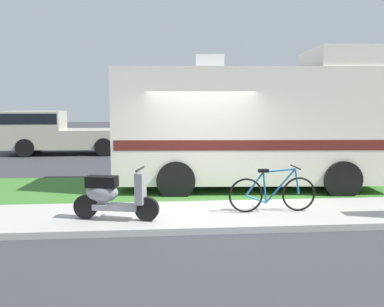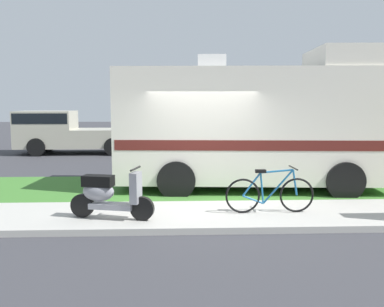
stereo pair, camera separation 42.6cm
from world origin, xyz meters
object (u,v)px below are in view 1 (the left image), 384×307
pickup_truck_near (318,137)px  motorhome_rv (252,124)px  pickup_truck_far (56,131)px  scooter (112,195)px  bicycle (273,193)px

pickup_truck_near → motorhome_rv: bearing=-128.4°
motorhome_rv → pickup_truck_far: size_ratio=1.28×
motorhome_rv → pickup_truck_far: bearing=130.1°
scooter → pickup_truck_far: pickup_truck_far is taller
scooter → pickup_truck_near: size_ratio=0.27×
pickup_truck_near → pickup_truck_far: pickup_truck_far is taller
bicycle → scooter: bearing=-174.5°
bicycle → pickup_truck_far: bearing=121.2°
motorhome_rv → pickup_truck_near: 5.76m
scooter → bicycle: size_ratio=0.91×
motorhome_rv → bicycle: motorhome_rv is taller
bicycle → pickup_truck_near: (3.76, 7.27, 0.45)m
bicycle → pickup_truck_far: (-6.57, 10.83, 0.49)m
scooter → pickup_truck_far: size_ratio=0.30×
motorhome_rv → bicycle: bearing=-94.4°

